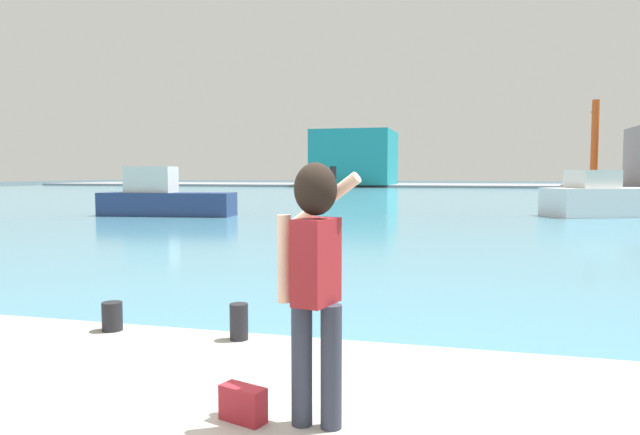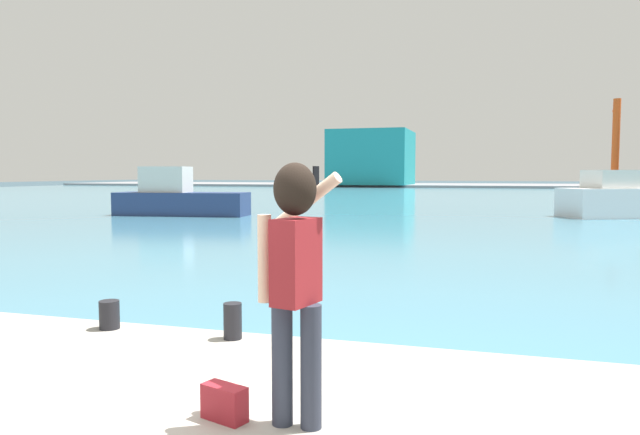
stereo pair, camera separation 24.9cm
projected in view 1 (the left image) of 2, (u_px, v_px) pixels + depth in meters
The scene contains 11 objects.
ground_plane at pixel (451, 197), 52.35m from camera, with size 220.00×220.00×0.00m, color #334751.
harbor_water at pixel (452, 196), 54.28m from camera, with size 140.00×100.00×0.02m, color teal.
far_shore_dock at pixel (460, 185), 92.88m from camera, with size 140.00×20.00×0.35m, color gray.
person_photographer at pixel (315, 267), 3.79m from camera, with size 0.53×0.57×1.74m.
handbag at pixel (243, 404), 3.93m from camera, with size 0.32×0.14×0.24m, color maroon.
harbor_bollard at pixel (239, 322), 5.86m from camera, with size 0.18×0.18×0.36m, color black.
harbor_bollard_2 at pixel (112, 316), 6.20m from camera, with size 0.21×0.21×0.30m, color black.
boat_moored at pixel (164, 199), 28.91m from camera, with size 6.78×2.62×2.43m.
boat_moored_2 at pixel (603, 199), 28.58m from camera, with size 6.18×4.60×2.26m.
warehouse_left at pixel (355, 158), 91.88m from camera, with size 11.99×12.55×8.35m, color teal.
port_crane at pixel (595, 133), 83.54m from camera, with size 2.32×10.24×12.06m.
Camera 1 is at (1.72, -3.63, 2.13)m, focal length 32.79 mm.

